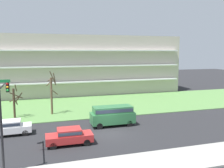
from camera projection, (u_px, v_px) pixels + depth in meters
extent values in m
plane|color=#232326|center=(109.00, 133.00, 26.32)|extent=(160.00, 160.00, 0.00)
cube|color=#99968E|center=(138.00, 165.00, 18.72)|extent=(80.00, 4.00, 0.15)
cube|color=#547F42|center=(85.00, 106.00, 39.60)|extent=(80.00, 16.00, 0.08)
cube|color=#B2A899|center=(72.00, 64.00, 52.79)|extent=(44.34, 13.47, 12.01)
cube|color=silver|center=(78.00, 82.00, 46.37)|extent=(42.56, 0.90, 0.24)
cube|color=silver|center=(78.00, 66.00, 45.97)|extent=(42.56, 0.90, 0.24)
cube|color=silver|center=(77.00, 50.00, 45.57)|extent=(42.56, 0.90, 0.24)
cylinder|color=#423023|center=(14.00, 104.00, 31.97)|extent=(0.29, 0.29, 3.99)
cylinder|color=#423023|center=(19.00, 97.00, 32.48)|extent=(1.06, 1.36, 1.50)
cylinder|color=#423023|center=(15.00, 101.00, 31.79)|extent=(0.58, 0.57, 1.15)
cylinder|color=#423023|center=(15.00, 99.00, 32.56)|extent=(1.41, 0.21, 0.85)
cylinder|color=#423023|center=(16.00, 95.00, 31.24)|extent=(1.56, 0.90, 1.01)
cylinder|color=#423023|center=(16.00, 88.00, 31.74)|extent=(0.23, 0.75, 0.98)
cylinder|color=brown|center=(52.00, 96.00, 33.75)|extent=(0.29, 0.29, 5.24)
cylinder|color=brown|center=(49.00, 83.00, 33.88)|extent=(1.02, 0.55, 0.86)
cylinder|color=brown|center=(51.00, 79.00, 33.88)|extent=(0.96, 0.14, 0.55)
cylinder|color=brown|center=(53.00, 78.00, 33.11)|extent=(0.94, 0.63, 1.99)
cylinder|color=brown|center=(55.00, 79.00, 33.43)|extent=(0.45, 1.08, 1.77)
cylinder|color=brown|center=(55.00, 92.00, 33.42)|extent=(0.93, 0.97, 0.86)
cube|color=white|center=(10.00, 129.00, 25.66)|extent=(4.45, 1.92, 0.70)
cube|color=white|center=(9.00, 123.00, 25.58)|extent=(2.25, 1.72, 0.55)
cube|color=#2D3847|center=(9.00, 123.00, 25.58)|extent=(2.20, 1.75, 0.30)
cylinder|color=black|center=(25.00, 133.00, 25.45)|extent=(0.65, 0.24, 0.64)
cylinder|color=black|center=(25.00, 128.00, 26.93)|extent=(0.65, 0.24, 0.64)
cube|color=#2D6B3D|center=(113.00, 118.00, 28.89)|extent=(5.22, 2.04, 1.25)
cube|color=#2D6B3D|center=(113.00, 109.00, 28.76)|extent=(4.61, 1.88, 0.75)
cube|color=#2D3847|center=(113.00, 109.00, 28.76)|extent=(4.52, 1.92, 0.41)
cylinder|color=black|center=(99.00, 126.00, 27.62)|extent=(0.72, 0.23, 0.72)
cylinder|color=black|center=(96.00, 122.00, 29.31)|extent=(0.72, 0.23, 0.72)
cylinder|color=black|center=(129.00, 124.00, 28.64)|extent=(0.72, 0.23, 0.72)
cylinder|color=black|center=(124.00, 119.00, 30.33)|extent=(0.72, 0.23, 0.72)
cube|color=#B22828|center=(69.00, 138.00, 23.03)|extent=(4.42, 1.86, 0.70)
cube|color=#B22828|center=(69.00, 131.00, 22.95)|extent=(2.22, 1.68, 0.55)
cube|color=#2D3847|center=(69.00, 131.00, 22.95)|extent=(2.18, 1.72, 0.30)
cylinder|color=black|center=(84.00, 137.00, 24.26)|extent=(0.64, 0.23, 0.64)
cylinder|color=black|center=(87.00, 143.00, 22.75)|extent=(0.64, 0.23, 0.64)
cylinder|color=black|center=(52.00, 140.00, 23.41)|extent=(0.64, 0.23, 0.64)
cylinder|color=black|center=(53.00, 146.00, 21.90)|extent=(0.64, 0.23, 0.64)
cylinder|color=black|center=(1.00, 131.00, 16.83)|extent=(0.18, 0.18, 6.64)
cylinder|color=black|center=(4.00, 85.00, 18.85)|extent=(0.12, 5.08, 0.12)
cube|color=black|center=(8.00, 87.00, 21.05)|extent=(0.28, 0.28, 0.90)
sphere|color=red|center=(7.00, 84.00, 20.86)|extent=(0.20, 0.20, 0.20)
sphere|color=#F2A519|center=(7.00, 87.00, 20.90)|extent=(0.20, 0.20, 0.20)
sphere|color=green|center=(8.00, 90.00, 20.94)|extent=(0.20, 0.20, 0.20)
cube|color=#197238|center=(4.00, 81.00, 19.06)|extent=(0.90, 0.04, 0.24)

